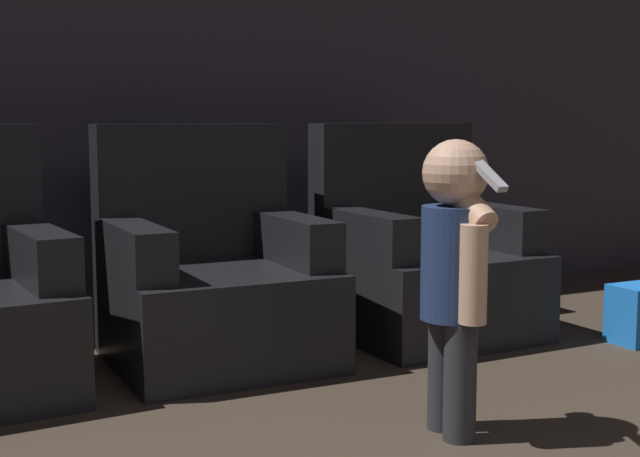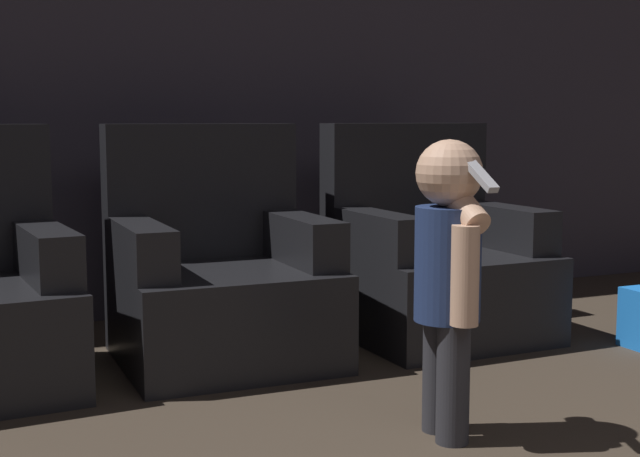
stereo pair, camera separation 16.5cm
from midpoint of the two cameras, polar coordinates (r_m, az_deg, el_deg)
The scene contains 4 objects.
wall_back at distance 4.63m, azimuth -10.16°, elevation 10.60°, with size 8.40×0.05×2.60m.
armchair_middle at distance 3.75m, azimuth -8.16°, elevation -3.42°, with size 0.86×0.84×0.98m.
armchair_right at distance 4.19m, azimuth 5.40°, elevation -2.26°, with size 0.86×0.84×0.98m.
person_toddler at distance 2.80m, azimuth 6.99°, elevation -2.23°, with size 0.21×0.36×0.94m.
Camera 1 is at (-1.43, 0.12, 1.00)m, focal length 50.00 mm.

